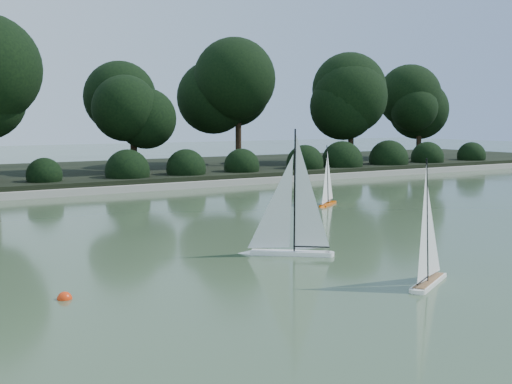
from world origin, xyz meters
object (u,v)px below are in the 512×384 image
at_px(sailboat_white_b, 431,263).
at_px(sailboat_white_a, 283,234).
at_px(sailboat_orange, 327,195).
at_px(race_buoy, 65,299).

bearing_deg(sailboat_white_b, sailboat_white_a, 105.14).
distance_m(sailboat_white_a, sailboat_white_b, 2.25).
bearing_deg(sailboat_white_a, sailboat_white_b, -74.86).
bearing_deg(sailboat_orange, sailboat_white_b, -117.69).
xyz_separation_m(sailboat_white_a, sailboat_white_b, (0.59, -2.17, -0.05)).
height_order(sailboat_white_a, race_buoy, sailboat_white_a).
distance_m(sailboat_white_b, race_buoy, 4.09).
bearing_deg(sailboat_orange, race_buoy, -147.80).
distance_m(sailboat_white_b, sailboat_orange, 6.63).
height_order(sailboat_orange, race_buoy, sailboat_orange).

